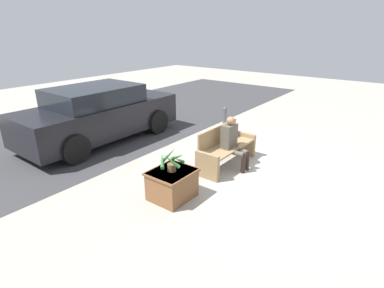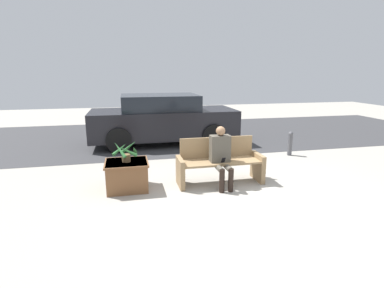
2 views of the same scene
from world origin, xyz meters
name	(u,v)px [view 1 (image 1 of 2)]	position (x,y,z in m)	size (l,w,h in m)	color
ground_plane	(256,170)	(0.00, 0.00, 0.00)	(30.00, 30.00, 0.00)	#9E998E
road_surface	(102,125)	(0.00, 5.62, 0.00)	(20.00, 6.00, 0.01)	#38383A
bench	(225,148)	(-0.18, 0.72, 0.43)	(1.75, 0.58, 0.91)	#8C704C
person_seated	(233,140)	(-0.21, 0.52, 0.66)	(0.39, 0.60, 1.20)	#4C473D
planter_box	(172,183)	(-2.05, 0.73, 0.30)	(0.82, 0.73, 0.56)	brown
potted_plant	(172,161)	(-2.04, 0.73, 0.76)	(0.50, 0.51, 0.41)	brown
parked_car	(99,114)	(-0.88, 4.44, 0.78)	(4.49, 1.98, 1.55)	black
bollard_post	(225,116)	(2.33, 2.27, 0.35)	(0.13, 0.13, 0.66)	#4C4C51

